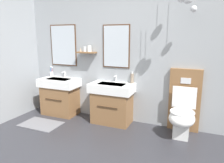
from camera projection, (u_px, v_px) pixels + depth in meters
name	position (u px, v px, depth m)	size (l,w,h in m)	color
wall_back	(141.00, 49.00, 3.53)	(4.59, 0.59, 2.54)	#999EA3
bath_mat	(41.00, 124.00, 3.63)	(0.68, 0.44, 0.01)	slate
vanity_sink_left	(60.00, 95.00, 4.07)	(0.75, 0.45, 0.70)	brown
tap_on_left_sink	(64.00, 74.00, 4.13)	(0.03, 0.13, 0.11)	silver
vanity_sink_right	(112.00, 102.00, 3.66)	(0.75, 0.45, 0.70)	brown
tap_on_right_sink	(116.00, 78.00, 3.72)	(0.03, 0.13, 0.11)	silver
toilet	(183.00, 111.00, 3.20)	(0.48, 0.62, 1.00)	brown
toothbrush_cup	(52.00, 74.00, 4.24)	(0.07, 0.07, 0.21)	silver
soap_dispenser	(132.00, 78.00, 3.60)	(0.06, 0.06, 0.20)	gray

